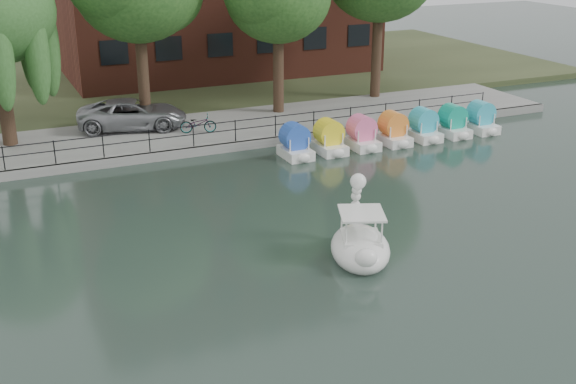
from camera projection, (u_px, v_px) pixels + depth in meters
ground_plane at (328, 279)px, 21.27m from camera, size 120.00×120.00×0.00m
promenade at (177, 135)px, 34.86m from camera, size 40.00×6.00×0.40m
kerb at (195, 152)px, 32.34m from camera, size 40.00×0.25×0.40m
land_strip at (117, 81)px, 46.82m from camera, size 60.00×22.00×0.36m
railing at (193, 130)px, 32.18m from camera, size 32.00×0.05×1.00m
minivan at (132, 112)px, 34.90m from camera, size 4.18×6.47×1.66m
bicycle at (198, 123)px, 34.33m from camera, size 1.06×1.82×1.00m
swan_boat at (360, 241)px, 22.48m from camera, size 2.78×3.38×2.46m
pedal_boat_row at (393, 131)px, 33.98m from camera, size 11.35×1.70×1.40m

